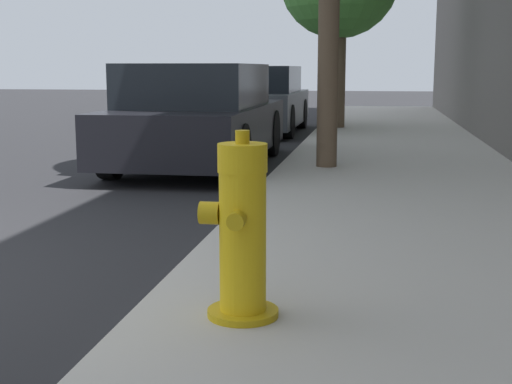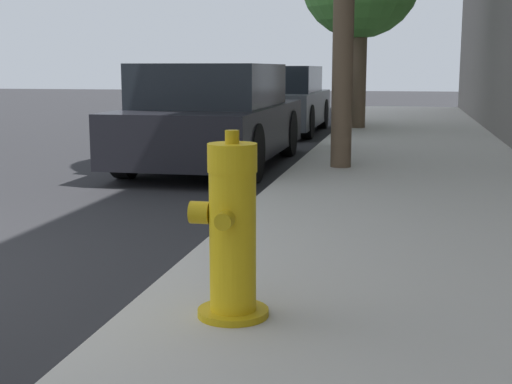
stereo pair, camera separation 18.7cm
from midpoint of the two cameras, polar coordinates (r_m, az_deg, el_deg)
sidewalk_slab at (r=3.77m, az=14.46°, el=-10.28°), size 2.98×40.00×0.13m
fire_hydrant at (r=3.47m, az=-0.40°, el=-3.31°), size 0.39×0.39×0.92m
parked_car_near at (r=9.83m, az=-2.80°, el=6.01°), size 1.79×4.28×1.40m
parked_car_mid at (r=15.04m, az=2.19°, el=7.31°), size 1.76×4.00×1.39m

